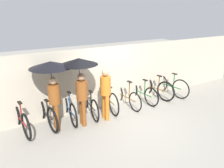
% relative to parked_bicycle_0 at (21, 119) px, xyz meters
% --- Properties ---
extents(ground_plane, '(30.00, 30.00, 0.00)m').
position_rel_parked_bicycle_0_xyz_m(ground_plane, '(2.79, -1.35, -0.38)').
color(ground_plane, gray).
extents(back_wall, '(13.57, 0.12, 2.10)m').
position_rel_parked_bicycle_0_xyz_m(back_wall, '(2.79, 0.33, 0.66)').
color(back_wall, '#B2A893').
rests_on(back_wall, ground).
extents(parked_bicycle_0, '(0.44, 1.74, 1.04)m').
position_rel_parked_bicycle_0_xyz_m(parked_bicycle_0, '(0.00, 0.00, 0.00)').
color(parked_bicycle_0, black).
rests_on(parked_bicycle_0, ground).
extents(parked_bicycle_1, '(0.44, 1.75, 1.10)m').
position_rel_parked_bicycle_0_xyz_m(parked_bicycle_1, '(0.70, 0.02, 0.00)').
color(parked_bicycle_1, black).
rests_on(parked_bicycle_1, ground).
extents(parked_bicycle_2, '(0.44, 1.74, 1.06)m').
position_rel_parked_bicycle_0_xyz_m(parked_bicycle_2, '(1.39, 0.02, -0.00)').
color(parked_bicycle_2, black).
rests_on(parked_bicycle_2, ground).
extents(parked_bicycle_3, '(0.44, 1.73, 1.03)m').
position_rel_parked_bicycle_0_xyz_m(parked_bicycle_3, '(2.09, 0.00, -0.01)').
color(parked_bicycle_3, black).
rests_on(parked_bicycle_3, ground).
extents(parked_bicycle_4, '(0.44, 1.74, 1.09)m').
position_rel_parked_bicycle_0_xyz_m(parked_bicycle_4, '(2.79, 0.03, 0.01)').
color(parked_bicycle_4, black).
rests_on(parked_bicycle_4, ground).
extents(parked_bicycle_5, '(0.44, 1.74, 1.07)m').
position_rel_parked_bicycle_0_xyz_m(parked_bicycle_5, '(3.48, -0.03, -0.02)').
color(parked_bicycle_5, black).
rests_on(parked_bicycle_5, ground).
extents(parked_bicycle_6, '(0.44, 1.77, 0.98)m').
position_rel_parked_bicycle_0_xyz_m(parked_bicycle_6, '(4.18, 0.02, -0.02)').
color(parked_bicycle_6, black).
rests_on(parked_bicycle_6, ground).
extents(parked_bicycle_7, '(0.55, 1.72, 1.10)m').
position_rel_parked_bicycle_0_xyz_m(parked_bicycle_7, '(4.88, 0.04, 0.01)').
color(parked_bicycle_7, black).
rests_on(parked_bicycle_7, ground).
extents(parked_bicycle_8, '(0.47, 1.74, 1.02)m').
position_rel_parked_bicycle_0_xyz_m(parked_bicycle_8, '(5.57, -0.04, 0.01)').
color(parked_bicycle_8, black).
rests_on(parked_bicycle_8, ground).
extents(pedestrian_leading, '(1.15, 1.15, 1.95)m').
position_rel_parked_bicycle_0_xyz_m(pedestrian_leading, '(0.90, -0.26, 1.21)').
color(pedestrian_leading, brown).
rests_on(pedestrian_leading, ground).
extents(pedestrian_center, '(1.08, 1.08, 1.99)m').
position_rel_parked_bicycle_0_xyz_m(pedestrian_center, '(1.64, -0.42, 1.21)').
color(pedestrian_center, brown).
rests_on(pedestrian_center, ground).
extents(pedestrian_trailing, '(0.32, 0.32, 1.62)m').
position_rel_parked_bicycle_0_xyz_m(pedestrian_trailing, '(2.39, -0.55, 0.56)').
color(pedestrian_trailing, '#C66B1E').
rests_on(pedestrian_trailing, ground).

